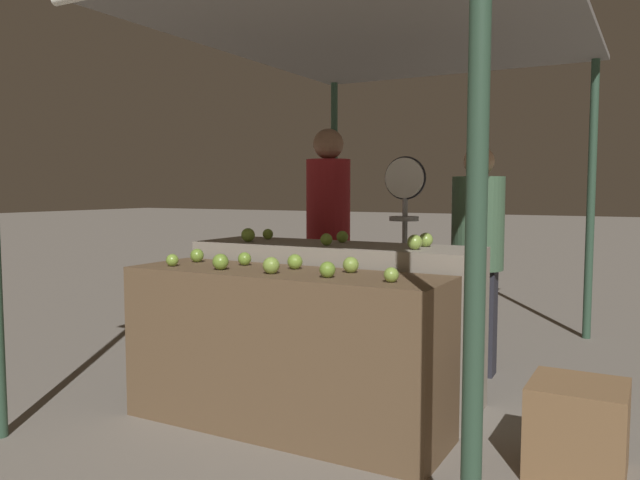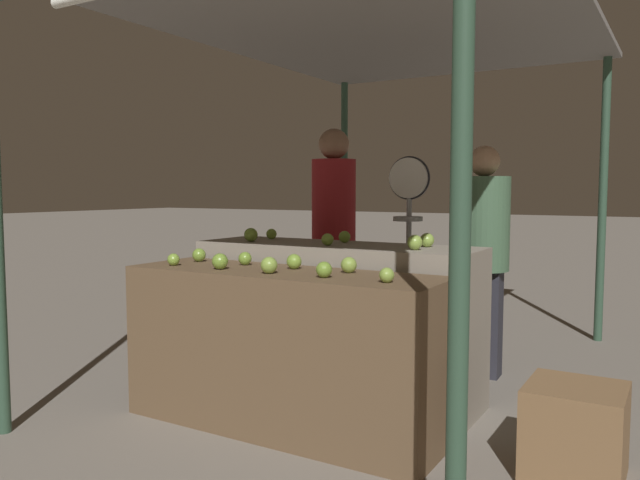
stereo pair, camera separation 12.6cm
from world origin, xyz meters
TOP-DOWN VIEW (x-y plane):
  - ground_plane at (0.00, 0.00)m, footprint 60.00×60.00m
  - market_canopy at (0.00, 1.05)m, footprint 2.70×4.05m
  - display_counter_front at (0.00, 0.00)m, footprint 1.80×0.55m
  - display_counter_back at (0.00, 0.60)m, footprint 1.80×0.55m
  - apple_front_0 at (-0.67, -0.12)m, footprint 0.07×0.07m
  - apple_front_1 at (-0.33, -0.11)m, footprint 0.09×0.09m
  - apple_front_2 at (-0.00, -0.12)m, footprint 0.09×0.09m
  - apple_front_3 at (0.32, -0.10)m, footprint 0.08×0.08m
  - apple_front_4 at (0.66, -0.10)m, footprint 0.07×0.07m
  - apple_front_5 at (-0.68, 0.11)m, footprint 0.08×0.08m
  - apple_front_6 at (-0.33, 0.11)m, footprint 0.08×0.08m
  - apple_front_7 at (0.01, 0.10)m, footprint 0.08×0.08m
  - apple_front_8 at (0.35, 0.12)m, footprint 0.09×0.09m
  - apple_back_0 at (-0.57, 0.48)m, footprint 0.09×0.09m
  - apple_back_1 at (0.01, 0.49)m, footprint 0.07×0.07m
  - apple_back_2 at (0.56, 0.50)m, footprint 0.09×0.09m
  - apple_back_3 at (-0.56, 0.71)m, footprint 0.07×0.07m
  - apple_back_4 at (-0.00, 0.71)m, footprint 0.08×0.08m
  - apple_back_5 at (0.56, 0.70)m, footprint 0.08×0.08m
  - produce_scale at (0.24, 1.19)m, footprint 0.30×0.20m
  - person_vendor_at_scale at (0.66, 1.51)m, footprint 0.37×0.37m
  - person_customer_left at (-0.45, 1.38)m, footprint 0.44×0.44m
  - wooden_crate_side at (1.48, 0.18)m, footprint 0.42×0.42m

SIDE VIEW (x-z plane):
  - ground_plane at x=0.00m, z-range 0.00..0.00m
  - wooden_crate_side at x=1.48m, z-range 0.00..0.42m
  - display_counter_front at x=0.00m, z-range 0.00..0.87m
  - display_counter_back at x=0.00m, z-range 0.00..0.97m
  - apple_front_0 at x=-0.67m, z-range 0.87..0.94m
  - apple_front_4 at x=0.66m, z-range 0.87..0.94m
  - apple_front_6 at x=-0.33m, z-range 0.87..0.94m
  - apple_front_3 at x=0.32m, z-range 0.87..0.95m
  - apple_front_5 at x=-0.68m, z-range 0.87..0.95m
  - apple_front_7 at x=0.01m, z-range 0.87..0.95m
  - apple_front_8 at x=0.35m, z-range 0.87..0.95m
  - apple_front_2 at x=0.00m, z-range 0.87..0.95m
  - apple_front_1 at x=-0.33m, z-range 0.87..0.95m
  - person_vendor_at_scale at x=0.66m, z-range 0.12..1.72m
  - apple_back_3 at x=-0.56m, z-range 0.97..1.04m
  - apple_back_1 at x=0.01m, z-range 0.97..1.04m
  - apple_back_4 at x=0.00m, z-range 0.97..1.04m
  - apple_back_5 at x=0.56m, z-range 0.97..1.05m
  - apple_back_2 at x=0.56m, z-range 0.97..1.05m
  - apple_back_0 at x=-0.57m, z-range 0.97..1.06m
  - person_customer_left at x=-0.45m, z-range 0.15..1.91m
  - produce_scale at x=0.24m, z-range 0.35..1.88m
  - market_canopy at x=0.00m, z-range 1.08..3.53m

